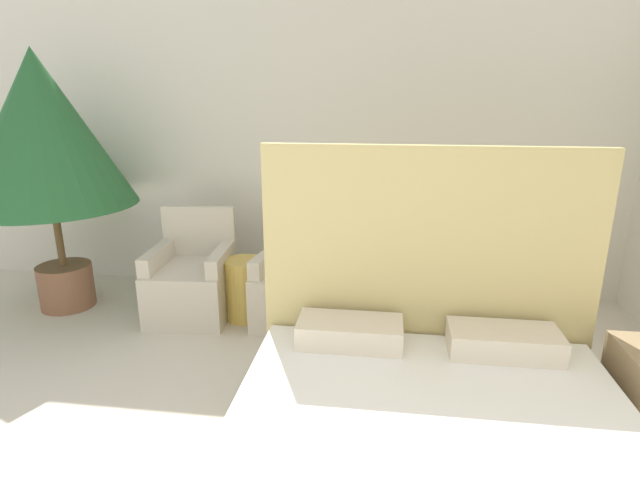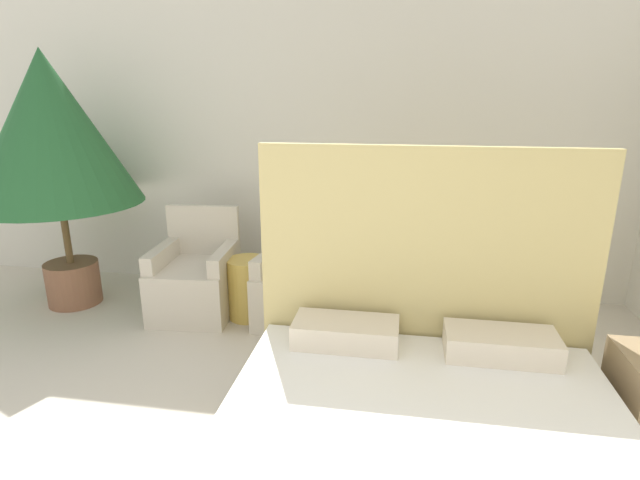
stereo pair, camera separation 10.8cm
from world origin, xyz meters
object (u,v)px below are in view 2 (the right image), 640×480
armchair_near_window_left (196,282)px  armchair_near_window_right (303,289)px  potted_palm (51,134)px  bed (422,462)px  side_table (248,288)px

armchair_near_window_left → armchair_near_window_right: 0.92m
potted_palm → bed: bearing=-32.1°
armchair_near_window_right → potted_palm: potted_palm is taller
armchair_near_window_right → side_table: 0.46m
bed → armchair_near_window_left: bed is taller
potted_palm → side_table: size_ratio=4.24×
potted_palm → side_table: 2.04m
side_table → armchair_near_window_left: bearing=179.6°
bed → side_table: (-1.37, 1.86, -0.02)m
bed → potted_palm: size_ratio=0.96×
armchair_near_window_left → side_table: bearing=-4.5°
armchair_near_window_right → potted_palm: 2.42m
side_table → bed: bearing=-53.6°
bed → side_table: size_ratio=4.07×
armchair_near_window_left → potted_palm: (-1.17, 0.02, 1.21)m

